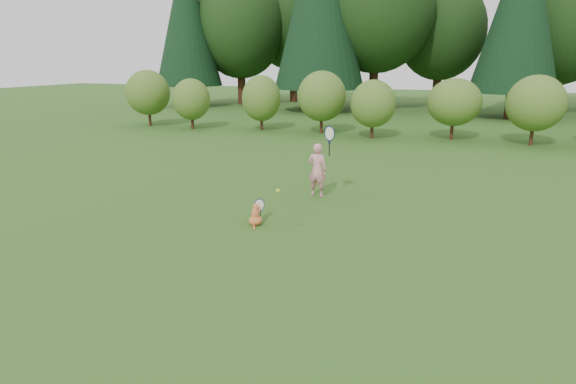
% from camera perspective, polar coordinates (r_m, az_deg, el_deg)
% --- Properties ---
extents(ground, '(100.00, 100.00, 0.00)m').
position_cam_1_polar(ground, '(9.40, -2.81, -5.23)').
color(ground, '#245116').
rests_on(ground, ground).
extents(shrub_row, '(28.00, 3.00, 2.80)m').
position_cam_1_polar(shrub_row, '(21.47, 10.75, 10.03)').
color(shrub_row, '#4C6920').
rests_on(shrub_row, ground).
extents(child, '(0.75, 0.43, 2.02)m').
position_cam_1_polar(child, '(11.93, 3.54, 2.76)').
color(child, pink).
rests_on(child, ground).
extents(cat, '(0.32, 0.64, 0.63)m').
position_cam_1_polar(cat, '(9.97, -3.86, -2.58)').
color(cat, '#D36528').
rests_on(cat, ground).
extents(tennis_ball, '(0.08, 0.08, 0.08)m').
position_cam_1_polar(tennis_ball, '(8.72, -1.20, 0.16)').
color(tennis_ball, '#B8DE1A').
rests_on(tennis_ball, ground).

